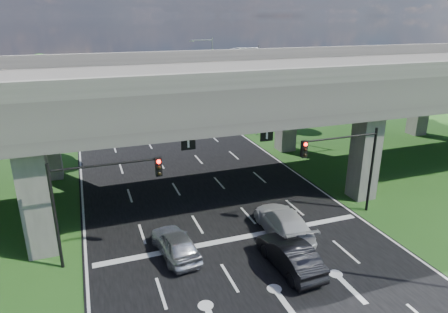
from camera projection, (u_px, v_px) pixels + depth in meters
ground at (261, 271)px, 21.38m from camera, size 160.00×160.00×0.00m
road at (205, 196)px, 30.25m from camera, size 18.00×120.00×0.03m
overpass at (196, 88)px, 29.39m from camera, size 80.00×15.00×10.00m
signal_right at (347, 158)px, 25.98m from camera, size 5.76×0.54×6.00m
signal_left at (96, 192)px, 20.99m from camera, size 5.76×0.54×6.00m
streetlight_far at (254, 84)px, 43.95m from camera, size 3.38×0.25×10.00m
streetlight_beyond at (210, 67)px, 58.15m from camera, size 3.38×0.25×10.00m
tree_left_near at (17, 105)px, 38.39m from camera, size 4.50×4.50×7.80m
tree_left_far at (40, 78)px, 52.80m from camera, size 4.80×4.80×8.32m
tree_right_near at (263, 89)px, 48.89m from camera, size 4.20×4.20×7.28m
tree_right_mid at (258, 81)px, 57.06m from camera, size 3.91×3.90×6.76m
tree_right_far at (214, 71)px, 62.67m from camera, size 4.50×4.50×7.80m
car_silver at (175, 243)px, 22.52m from camera, size 2.34×4.67×1.53m
car_dark at (290, 255)px, 21.37m from camera, size 1.91×4.91×1.59m
car_white at (283, 222)px, 24.67m from camera, size 2.81×5.89×1.66m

